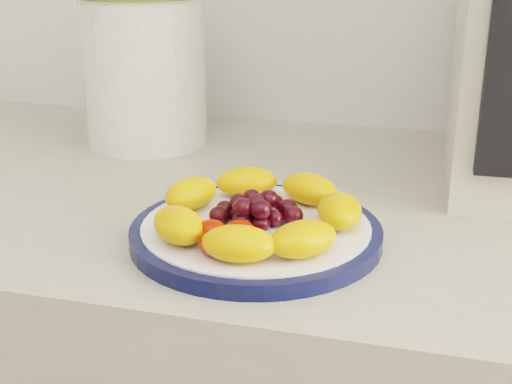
# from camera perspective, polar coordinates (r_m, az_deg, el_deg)

# --- Properties ---
(plate_rim) EXTENTS (0.24, 0.24, 0.01)m
(plate_rim) POSITION_cam_1_polar(r_m,az_deg,el_deg) (0.68, -0.00, -3.35)
(plate_rim) COLOR #0B1138
(plate_rim) RESTS_ON counter
(plate_face) EXTENTS (0.22, 0.22, 0.02)m
(plate_face) POSITION_cam_1_polar(r_m,az_deg,el_deg) (0.68, 0.00, -3.27)
(plate_face) COLOR white
(plate_face) RESTS_ON counter
(canister) EXTENTS (0.22, 0.22, 0.20)m
(canister) POSITION_cam_1_polar(r_m,az_deg,el_deg) (0.99, -8.87, 9.49)
(canister) COLOR #556D26
(canister) RESTS_ON counter
(fruit_plate) EXTENTS (0.21, 0.21, 0.03)m
(fruit_plate) POSITION_cam_1_polar(r_m,az_deg,el_deg) (0.67, -0.03, -1.57)
(fruit_plate) COLOR orange
(fruit_plate) RESTS_ON plate_face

